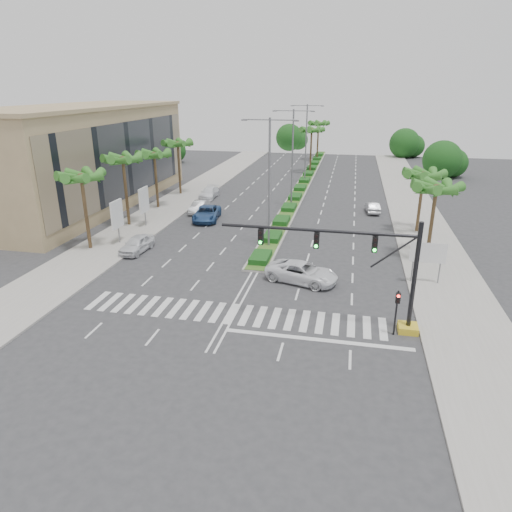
# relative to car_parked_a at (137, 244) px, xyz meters

# --- Properties ---
(ground) EXTENTS (160.00, 160.00, 0.00)m
(ground) POSITION_rel_car_parked_a_xyz_m (11.80, -10.21, -0.76)
(ground) COLOR #333335
(ground) RESTS_ON ground
(footpath_right) EXTENTS (6.00, 120.00, 0.15)m
(footpath_right) POSITION_rel_car_parked_a_xyz_m (27.00, 9.79, -0.68)
(footpath_right) COLOR gray
(footpath_right) RESTS_ON ground
(footpath_left) EXTENTS (6.00, 120.00, 0.15)m
(footpath_left) POSITION_rel_car_parked_a_xyz_m (-3.40, 9.79, -0.68)
(footpath_left) COLOR gray
(footpath_left) RESTS_ON ground
(median) EXTENTS (2.20, 75.00, 0.20)m
(median) POSITION_rel_car_parked_a_xyz_m (11.80, 34.79, -0.66)
(median) COLOR gray
(median) RESTS_ON ground
(median_grass) EXTENTS (1.80, 75.00, 0.04)m
(median_grass) POSITION_rel_car_parked_a_xyz_m (11.80, 34.79, -0.54)
(median_grass) COLOR #3A5F20
(median_grass) RESTS_ON median
(building) EXTENTS (12.00, 36.00, 12.00)m
(building) POSITION_rel_car_parked_a_xyz_m (-14.20, 15.79, 5.24)
(building) COLOR tan
(building) RESTS_ON ground
(signal_gantry) EXTENTS (12.60, 1.20, 7.20)m
(signal_gantry) POSITION_rel_car_parked_a_xyz_m (21.07, -10.21, 2.70)
(signal_gantry) COLOR gold
(signal_gantry) RESTS_ON ground
(pedestrian_signal) EXTENTS (0.28, 0.36, 3.00)m
(pedestrian_signal) POSITION_rel_car_parked_a_xyz_m (22.40, -10.88, 1.28)
(pedestrian_signal) COLOR black
(pedestrian_signal) RESTS_ON ground
(direction_sign) EXTENTS (2.70, 0.11, 3.40)m
(direction_sign) POSITION_rel_car_parked_a_xyz_m (25.30, -2.22, 1.69)
(direction_sign) COLOR slate
(direction_sign) RESTS_ON ground
(billboard_near) EXTENTS (0.18, 2.10, 4.35)m
(billboard_near) POSITION_rel_car_parked_a_xyz_m (-2.70, 1.79, 2.20)
(billboard_near) COLOR slate
(billboard_near) RESTS_ON ground
(billboard_far) EXTENTS (0.18, 2.10, 4.35)m
(billboard_far) POSITION_rel_car_parked_a_xyz_m (-2.70, 7.79, 2.20)
(billboard_far) COLOR slate
(billboard_far) RESTS_ON ground
(palm_left_near) EXTENTS (4.57, 4.68, 7.55)m
(palm_left_near) POSITION_rel_car_parked_a_xyz_m (-4.70, -0.21, 5.93)
(palm_left_near) COLOR brown
(palm_left_near) RESTS_ON ground
(palm_left_mid) EXTENTS (4.57, 4.68, 7.95)m
(palm_left_mid) POSITION_rel_car_parked_a_xyz_m (-4.70, 7.79, 6.32)
(palm_left_mid) COLOR brown
(palm_left_mid) RESTS_ON ground
(palm_left_far) EXTENTS (4.57, 4.68, 7.35)m
(palm_left_far) POSITION_rel_car_parked_a_xyz_m (-4.70, 15.79, 5.74)
(palm_left_far) COLOR brown
(palm_left_far) RESTS_ON ground
(palm_left_end) EXTENTS (4.57, 4.68, 7.75)m
(palm_left_end) POSITION_rel_car_parked_a_xyz_m (-4.70, 23.79, 6.12)
(palm_left_end) COLOR brown
(palm_left_end) RESTS_ON ground
(palm_right_near) EXTENTS (4.57, 4.68, 7.05)m
(palm_right_near) POSITION_rel_car_parked_a_xyz_m (26.30, 3.79, 5.45)
(palm_right_near) COLOR brown
(palm_right_near) RESTS_ON ground
(palm_right_far) EXTENTS (4.57, 4.68, 6.75)m
(palm_right_far) POSITION_rel_car_parked_a_xyz_m (26.30, 11.79, 5.16)
(palm_right_far) COLOR brown
(palm_right_far) RESTS_ON ground
(palm_median_a) EXTENTS (4.57, 4.68, 8.05)m
(palm_median_a) POSITION_rel_car_parked_a_xyz_m (11.80, 44.79, 6.41)
(palm_median_a) COLOR brown
(palm_median_a) RESTS_ON ground
(palm_median_b) EXTENTS (4.57, 4.68, 8.05)m
(palm_median_b) POSITION_rel_car_parked_a_xyz_m (11.80, 59.79, 6.41)
(palm_median_b) COLOR brown
(palm_median_b) RESTS_ON ground
(streetlight_near) EXTENTS (5.10, 0.25, 12.00)m
(streetlight_near) POSITION_rel_car_parked_a_xyz_m (11.80, 3.79, 6.05)
(streetlight_near) COLOR slate
(streetlight_near) RESTS_ON ground
(streetlight_mid) EXTENTS (5.10, 0.25, 12.00)m
(streetlight_mid) POSITION_rel_car_parked_a_xyz_m (11.80, 19.79, 6.05)
(streetlight_mid) COLOR slate
(streetlight_mid) RESTS_ON ground
(streetlight_far) EXTENTS (5.10, 0.25, 12.00)m
(streetlight_far) POSITION_rel_car_parked_a_xyz_m (11.80, 35.79, 6.05)
(streetlight_far) COLOR slate
(streetlight_far) RESTS_ON ground
(car_parked_a) EXTENTS (2.09, 4.56, 1.52)m
(car_parked_a) POSITION_rel_car_parked_a_xyz_m (0.00, 0.00, 0.00)
(car_parked_a) COLOR silver
(car_parked_a) RESTS_ON ground
(car_parked_b) EXTENTS (1.68, 4.39, 1.43)m
(car_parked_b) POSITION_rel_car_parked_a_xyz_m (1.18, 14.67, -0.05)
(car_parked_b) COLOR silver
(car_parked_b) RESTS_ON ground
(car_parked_c) EXTENTS (3.38, 6.06, 1.60)m
(car_parked_c) POSITION_rel_car_parked_a_xyz_m (3.11, 11.67, 0.04)
(car_parked_c) COLOR #2A4D82
(car_parked_c) RESTS_ON ground
(car_parked_d) EXTENTS (2.11, 4.98, 1.43)m
(car_parked_d) POSITION_rel_car_parked_a_xyz_m (0.00, 22.45, -0.04)
(car_parked_d) COLOR white
(car_parked_d) RESTS_ON ground
(car_crossing) EXTENTS (6.21, 4.13, 1.59)m
(car_crossing) POSITION_rel_car_parked_a_xyz_m (15.84, -3.76, 0.03)
(car_crossing) COLOR white
(car_crossing) RESTS_ON ground
(car_right) EXTENTS (1.81, 4.13, 1.32)m
(car_right) POSITION_rel_car_parked_a_xyz_m (21.92, 19.07, -0.10)
(car_right) COLOR #A4A4A8
(car_right) RESTS_ON ground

